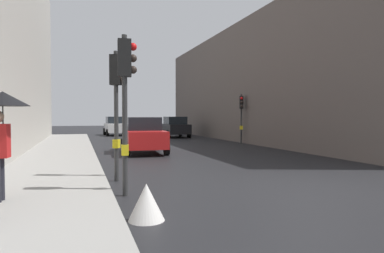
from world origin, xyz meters
TOP-DOWN VIEW (x-y plane):
  - ground_plane at (0.00, 0.00)m, footprint 120.00×120.00m
  - sidewalk_kerb at (-6.43, 6.00)m, footprint 3.03×40.00m
  - building_facade_right at (10.91, 16.07)m, footprint 12.00×29.65m
  - traffic_light_near_right at (-4.59, 2.27)m, footprint 0.45×0.35m
  - traffic_light_mid_street at (4.60, 13.31)m, footprint 0.32×0.45m
  - traffic_light_near_left at (-4.59, 0.38)m, footprint 0.44×0.26m
  - car_dark_suv at (2.25, 21.48)m, footprint 2.03×4.20m
  - car_red_sedan at (-2.56, 9.59)m, footprint 2.19×4.29m
  - car_white_compact at (-2.30, 26.03)m, footprint 2.11×4.25m
  - pedestrian_with_umbrella at (-7.03, -0.04)m, footprint 1.00×1.00m
  - warning_sign_triangle at (-4.50, -1.64)m, footprint 0.64×0.64m

SIDE VIEW (x-z plane):
  - ground_plane at x=0.00m, z-range 0.00..0.00m
  - sidewalk_kerb at x=-6.43m, z-range 0.00..0.16m
  - warning_sign_triangle at x=-4.50m, z-range 0.00..0.65m
  - car_dark_suv at x=2.25m, z-range 0.00..1.76m
  - car_red_sedan at x=-2.56m, z-range 0.00..1.76m
  - car_white_compact at x=-2.30m, z-range 0.00..1.76m
  - pedestrian_with_umbrella at x=-7.03m, z-range 0.77..2.91m
  - traffic_light_mid_street at x=4.60m, z-range 0.62..3.86m
  - traffic_light_near_right at x=-4.59m, z-range 0.69..4.31m
  - traffic_light_near_left at x=-4.59m, z-range 0.69..4.34m
  - building_facade_right at x=10.91m, z-range 0.00..8.33m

